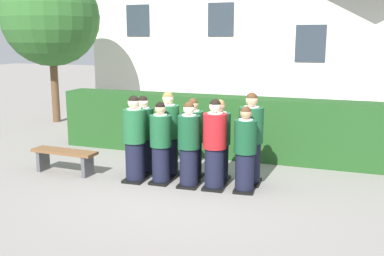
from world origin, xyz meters
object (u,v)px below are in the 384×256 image
(student_front_row_1, at_px, (161,145))
(student_rear_row_2, at_px, (193,141))
(student_in_red_blazer, at_px, (215,146))
(student_rear_row_1, at_px, (168,136))
(student_front_row_0, at_px, (135,141))
(student_rear_row_0, at_px, (144,137))
(wooden_bench, at_px, (64,156))
(student_rear_row_4, at_px, (251,141))
(student_front_row_4, at_px, (245,151))
(student_rear_row_3, at_px, (220,143))
(student_front_row_2, at_px, (189,147))

(student_front_row_1, bearing_deg, student_rear_row_2, 46.60)
(student_in_red_blazer, xyz_separation_m, student_rear_row_1, (-1.09, 0.43, 0.02))
(student_front_row_0, xyz_separation_m, student_rear_row_0, (-0.05, 0.49, -0.03))
(student_rear_row_0, distance_m, wooden_bench, 1.66)
(student_rear_row_1, xyz_separation_m, student_rear_row_4, (1.63, 0.07, 0.02))
(student_front_row_4, distance_m, student_rear_row_0, 2.19)
(student_rear_row_1, bearing_deg, wooden_bench, -164.22)
(student_in_red_blazer, distance_m, student_rear_row_2, 0.74)
(student_front_row_0, xyz_separation_m, student_rear_row_3, (1.51, 0.57, -0.04))
(student_front_row_2, distance_m, student_rear_row_4, 1.16)
(student_in_red_blazer, bearing_deg, wooden_bench, -177.32)
(student_rear_row_1, bearing_deg, student_front_row_2, -37.70)
(student_rear_row_3, bearing_deg, wooden_bench, -168.60)
(student_front_row_1, height_order, student_in_red_blazer, student_in_red_blazer)
(student_rear_row_1, relative_size, student_rear_row_2, 1.07)
(student_front_row_1, distance_m, wooden_bench, 2.12)
(student_in_red_blazer, relative_size, student_rear_row_0, 1.04)
(student_rear_row_0, height_order, student_rear_row_4, student_rear_row_4)
(student_rear_row_4, distance_m, wooden_bench, 3.76)
(student_front_row_4, relative_size, student_rear_row_2, 0.98)
(student_front_row_0, relative_size, student_rear_row_1, 0.98)
(student_rear_row_1, distance_m, student_rear_row_4, 1.64)
(student_rear_row_2, bearing_deg, student_rear_row_4, 2.67)
(student_front_row_0, bearing_deg, student_front_row_2, 3.05)
(student_front_row_4, distance_m, student_rear_row_4, 0.47)
(student_front_row_1, height_order, wooden_bench, student_front_row_1)
(student_front_row_1, bearing_deg, student_front_row_4, 2.71)
(student_front_row_0, bearing_deg, student_in_red_blazer, 3.61)
(student_rear_row_2, relative_size, student_rear_row_4, 0.91)
(student_front_row_2, xyz_separation_m, student_in_red_blazer, (0.48, 0.04, 0.03))
(student_front_row_1, xyz_separation_m, student_rear_row_0, (-0.57, 0.43, 0.02))
(student_front_row_2, bearing_deg, student_rear_row_2, 101.98)
(student_front_row_4, relative_size, student_rear_row_0, 0.97)
(student_front_row_2, height_order, student_rear_row_2, student_front_row_2)
(student_front_row_4, xyz_separation_m, wooden_bench, (-3.68, -0.18, -0.38))
(student_rear_row_1, distance_m, student_rear_row_3, 1.04)
(student_front_row_0, distance_m, student_in_red_blazer, 1.56)
(student_front_row_0, bearing_deg, student_front_row_4, 3.70)
(student_front_row_2, bearing_deg, student_front_row_0, -176.95)
(student_front_row_1, bearing_deg, student_in_red_blazer, 2.06)
(student_front_row_2, xyz_separation_m, student_front_row_4, (1.03, 0.08, -0.02))
(student_front_row_0, height_order, student_rear_row_1, student_rear_row_1)
(student_front_row_0, bearing_deg, student_rear_row_1, 48.24)
(student_rear_row_0, xyz_separation_m, student_rear_row_3, (1.56, 0.08, -0.01))
(student_front_row_4, height_order, student_rear_row_0, student_rear_row_0)
(student_front_row_2, relative_size, student_rear_row_3, 1.01)
(student_rear_row_2, bearing_deg, wooden_bench, -166.80)
(student_rear_row_2, bearing_deg, student_rear_row_1, -177.69)
(student_rear_row_3, distance_m, wooden_bench, 3.17)
(student_rear_row_1, distance_m, wooden_bench, 2.17)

